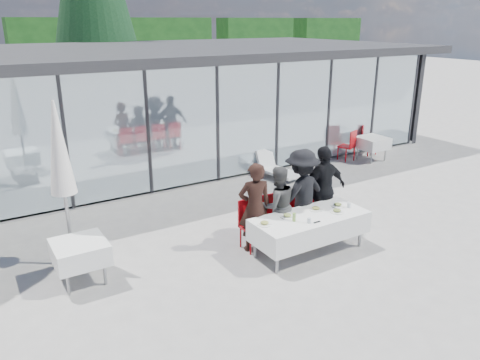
% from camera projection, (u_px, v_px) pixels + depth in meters
% --- Properties ---
extents(ground, '(90.00, 90.00, 0.00)m').
position_uv_depth(ground, '(272.00, 248.00, 9.17)').
color(ground, '#999691').
rests_on(ground, ground).
extents(pavilion, '(14.80, 8.80, 3.44)m').
position_uv_depth(pavilion, '(184.00, 84.00, 16.05)').
color(pavilion, gray).
rests_on(pavilion, ground).
extents(dining_table, '(2.26, 0.96, 0.75)m').
position_uv_depth(dining_table, '(310.00, 226.00, 8.85)').
color(dining_table, white).
rests_on(dining_table, ground).
extents(diner_a, '(0.79, 0.79, 1.76)m').
position_uv_depth(diner_a, '(255.00, 207.00, 8.83)').
color(diner_a, black).
rests_on(diner_a, ground).
extents(diner_chair_a, '(0.44, 0.44, 0.97)m').
position_uv_depth(diner_chair_a, '(251.00, 222.00, 9.04)').
color(diner_chair_a, '#AC0B10').
rests_on(diner_chair_a, ground).
extents(diner_b, '(0.91, 0.91, 1.60)m').
position_uv_depth(diner_b, '(277.00, 206.00, 9.11)').
color(diner_b, '#4A4A4A').
rests_on(diner_b, ground).
extents(diner_chair_b, '(0.44, 0.44, 0.97)m').
position_uv_depth(diner_chair_b, '(273.00, 216.00, 9.30)').
color(diner_chair_b, '#AC0B10').
rests_on(diner_chair_b, ground).
extents(diner_c, '(1.32, 1.32, 1.85)m').
position_uv_depth(diner_c, '(301.00, 194.00, 9.37)').
color(diner_c, black).
rests_on(diner_c, ground).
extents(diner_chair_c, '(0.44, 0.44, 0.97)m').
position_uv_depth(diner_chair_c, '(297.00, 210.00, 9.59)').
color(diner_chair_c, '#AC0B10').
rests_on(diner_chair_c, ground).
extents(diner_d, '(1.12, 1.12, 1.84)m').
position_uv_depth(diner_d, '(323.00, 189.00, 9.66)').
color(diner_d, black).
rests_on(diner_d, ground).
extents(diner_chair_d, '(0.44, 0.44, 0.97)m').
position_uv_depth(diner_chair_d, '(318.00, 204.00, 9.88)').
color(diner_chair_d, '#AC0B10').
rests_on(diner_chair_d, ground).
extents(plate_a, '(0.26, 0.26, 0.07)m').
position_uv_depth(plate_a, '(265.00, 223.00, 8.39)').
color(plate_a, white).
rests_on(plate_a, dining_table).
extents(plate_b, '(0.26, 0.26, 0.07)m').
position_uv_depth(plate_b, '(287.00, 216.00, 8.71)').
color(plate_b, white).
rests_on(plate_b, dining_table).
extents(plate_c, '(0.26, 0.26, 0.07)m').
position_uv_depth(plate_c, '(316.00, 209.00, 9.04)').
color(plate_c, white).
rests_on(plate_c, dining_table).
extents(plate_d, '(0.26, 0.26, 0.07)m').
position_uv_depth(plate_d, '(338.00, 205.00, 9.22)').
color(plate_d, white).
rests_on(plate_d, dining_table).
extents(plate_extra, '(0.26, 0.26, 0.07)m').
position_uv_depth(plate_extra, '(337.00, 211.00, 8.93)').
color(plate_extra, white).
rests_on(plate_extra, dining_table).
extents(juice_bottle, '(0.06, 0.06, 0.15)m').
position_uv_depth(juice_bottle, '(294.00, 217.00, 8.52)').
color(juice_bottle, '#85B44B').
rests_on(juice_bottle, dining_table).
extents(drinking_glasses, '(1.21, 0.23, 0.10)m').
position_uv_depth(drinking_glasses, '(330.00, 213.00, 8.79)').
color(drinking_glasses, silver).
rests_on(drinking_glasses, dining_table).
extents(folded_eyeglasses, '(0.14, 0.03, 0.01)m').
position_uv_depth(folded_eyeglasses, '(317.00, 222.00, 8.49)').
color(folded_eyeglasses, black).
rests_on(folded_eyeglasses, dining_table).
extents(spare_table_left, '(0.86, 0.86, 0.74)m').
position_uv_depth(spare_table_left, '(80.00, 252.00, 7.81)').
color(spare_table_left, white).
rests_on(spare_table_left, ground).
extents(spare_table_right, '(0.86, 0.86, 0.74)m').
position_uv_depth(spare_table_right, '(372.00, 143.00, 14.75)').
color(spare_table_right, white).
rests_on(spare_table_right, ground).
extents(spare_chair_a, '(0.61, 0.61, 0.97)m').
position_uv_depth(spare_chair_a, '(366.00, 138.00, 15.42)').
color(spare_chair_a, '#AC0B10').
rests_on(spare_chair_a, ground).
extents(spare_chair_b, '(0.57, 0.57, 0.97)m').
position_uv_depth(spare_chair_b, '(349.00, 144.00, 14.67)').
color(spare_chair_b, '#AC0B10').
rests_on(spare_chair_b, ground).
extents(market_umbrella, '(0.50, 0.50, 3.00)m').
position_uv_depth(market_umbrella, '(60.00, 160.00, 7.92)').
color(market_umbrella, black).
rests_on(market_umbrella, ground).
extents(lounger, '(0.82, 1.42, 0.72)m').
position_uv_depth(lounger, '(275.00, 168.00, 13.25)').
color(lounger, white).
rests_on(lounger, ground).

